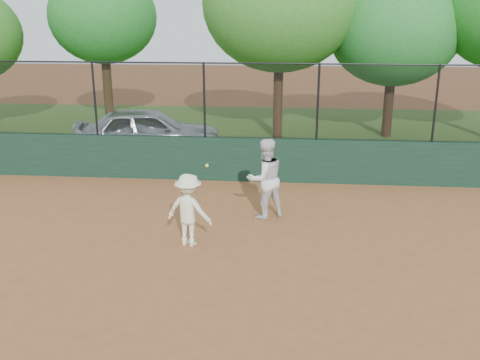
# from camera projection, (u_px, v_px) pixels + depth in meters

# --- Properties ---
(ground) EXTENTS (80.00, 80.00, 0.00)m
(ground) POSITION_uv_depth(u_px,v_px,m) (182.00, 284.00, 9.11)
(ground) COLOR #93562F
(ground) RESTS_ON ground
(back_wall) EXTENTS (26.00, 0.20, 1.20)m
(back_wall) POSITION_uv_depth(u_px,v_px,m) (223.00, 159.00, 14.63)
(back_wall) COLOR #183625
(back_wall) RESTS_ON ground
(grass_strip) EXTENTS (36.00, 12.00, 0.01)m
(grass_strip) POSITION_uv_depth(u_px,v_px,m) (242.00, 133.00, 20.52)
(grass_strip) COLOR #30531A
(grass_strip) RESTS_ON ground
(parked_car) EXTENTS (4.97, 2.96, 1.58)m
(parked_car) POSITION_uv_depth(u_px,v_px,m) (148.00, 132.00, 17.06)
(parked_car) COLOR silver
(parked_car) RESTS_ON ground
(player_second) EXTENTS (1.10, 1.03, 1.81)m
(player_second) POSITION_uv_depth(u_px,v_px,m) (265.00, 179.00, 11.87)
(player_second) COLOR white
(player_second) RESTS_ON ground
(player_main) EXTENTS (1.06, 0.83, 1.80)m
(player_main) POSITION_uv_depth(u_px,v_px,m) (189.00, 210.00, 10.46)
(player_main) COLOR white
(player_main) RESTS_ON ground
(fence_assembly) EXTENTS (26.00, 0.06, 2.00)m
(fence_assembly) POSITION_uv_depth(u_px,v_px,m) (222.00, 99.00, 14.15)
(fence_assembly) COLOR black
(fence_assembly) RESTS_ON back_wall
(tree_1) EXTENTS (4.22, 3.84, 6.12)m
(tree_1) POSITION_uv_depth(u_px,v_px,m) (102.00, 17.00, 20.82)
(tree_1) COLOR #483119
(tree_1) RESTS_ON ground
(tree_2) EXTENTS (5.45, 4.96, 7.09)m
(tree_2) POSITION_uv_depth(u_px,v_px,m) (280.00, 4.00, 18.51)
(tree_2) COLOR #482F19
(tree_2) RESTS_ON ground
(tree_3) EXTENTS (4.71, 4.28, 5.95)m
(tree_3) POSITION_uv_depth(u_px,v_px,m) (395.00, 28.00, 18.88)
(tree_3) COLOR #392413
(tree_3) RESTS_ON ground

